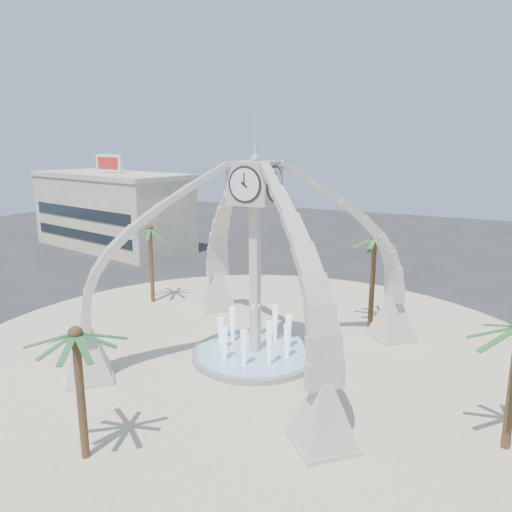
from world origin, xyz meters
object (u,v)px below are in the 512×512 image
at_px(fountain, 255,353).
at_px(palm_west, 150,229).
at_px(clock_tower, 255,258).
at_px(palm_north, 375,240).
at_px(palm_south, 76,335).

distance_m(fountain, palm_west, 15.50).
xyz_separation_m(clock_tower, fountain, (0.00, 0.00, -6.20)).
relative_size(palm_north, palm_south, 1.16).
relative_size(palm_west, palm_south, 1.10).
bearing_deg(palm_south, clock_tower, 81.85).
bearing_deg(fountain, palm_south, -98.15).
distance_m(clock_tower, palm_north, 9.99).
bearing_deg(palm_north, fountain, -121.08).
distance_m(fountain, palm_north, 11.83).
relative_size(fountain, palm_west, 1.12).
distance_m(palm_west, palm_south, 21.69).
height_order(palm_north, palm_south, palm_north).
bearing_deg(palm_west, palm_south, -59.07).
relative_size(clock_tower, palm_west, 2.52).
height_order(fountain, palm_west, palm_west).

